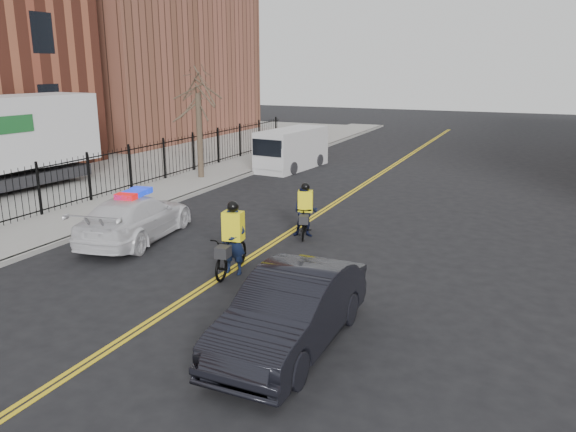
{
  "coord_description": "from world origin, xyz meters",
  "views": [
    {
      "loc": [
        7.31,
        -12.88,
        5.39
      ],
      "look_at": [
        1.06,
        1.06,
        1.3
      ],
      "focal_mm": 35.0,
      "sensor_mm": 36.0,
      "label": 1
    }
  ],
  "objects_px": {
    "cyclist_near": "(234,249)",
    "cyclist_far": "(305,216)",
    "police_cruiser": "(136,218)",
    "dark_sedan": "(291,310)",
    "cargo_van": "(291,150)"
  },
  "relations": [
    {
      "from": "police_cruiser",
      "to": "dark_sedan",
      "type": "bearing_deg",
      "value": 139.31
    },
    {
      "from": "dark_sedan",
      "to": "cyclist_near",
      "type": "relative_size",
      "value": 2.22
    },
    {
      "from": "police_cruiser",
      "to": "cargo_van",
      "type": "height_order",
      "value": "cargo_van"
    },
    {
      "from": "cargo_van",
      "to": "dark_sedan",
      "type": "bearing_deg",
      "value": -60.15
    },
    {
      "from": "cyclist_near",
      "to": "cyclist_far",
      "type": "bearing_deg",
      "value": 76.16
    },
    {
      "from": "cyclist_near",
      "to": "dark_sedan",
      "type": "bearing_deg",
      "value": -52.61
    },
    {
      "from": "police_cruiser",
      "to": "dark_sedan",
      "type": "height_order",
      "value": "police_cruiser"
    },
    {
      "from": "cargo_van",
      "to": "cyclist_near",
      "type": "xyz_separation_m",
      "value": [
        5.03,
        -15.1,
        -0.34
      ]
    },
    {
      "from": "police_cruiser",
      "to": "cargo_van",
      "type": "bearing_deg",
      "value": -96.7
    },
    {
      "from": "dark_sedan",
      "to": "cargo_van",
      "type": "bearing_deg",
      "value": 114.3
    },
    {
      "from": "cyclist_near",
      "to": "cyclist_far",
      "type": "distance_m",
      "value": 3.91
    },
    {
      "from": "police_cruiser",
      "to": "cyclist_far",
      "type": "distance_m",
      "value": 5.42
    },
    {
      "from": "dark_sedan",
      "to": "cyclist_near",
      "type": "height_order",
      "value": "cyclist_near"
    },
    {
      "from": "dark_sedan",
      "to": "cyclist_near",
      "type": "bearing_deg",
      "value": 134.92
    },
    {
      "from": "cargo_van",
      "to": "police_cruiser",
      "type": "bearing_deg",
      "value": -81.27
    }
  ]
}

